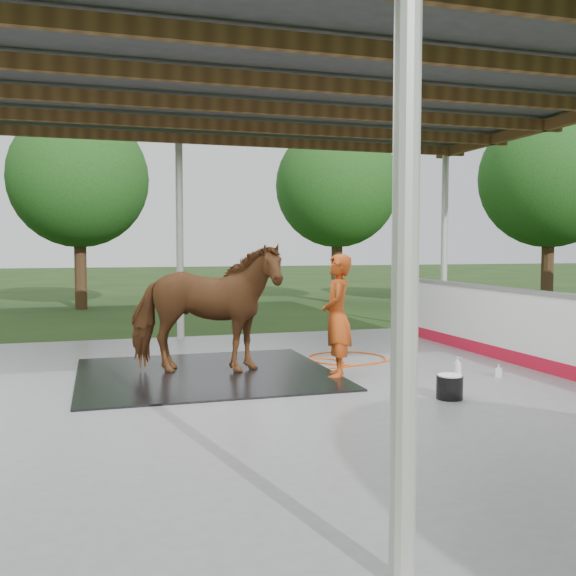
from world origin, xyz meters
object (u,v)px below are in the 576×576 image
object	(u,v)px
dasher_board	(545,334)
wash_bucket	(450,386)
horse	(205,308)
handler	(337,316)

from	to	relation	value
dasher_board	wash_bucket	world-z (taller)	dasher_board
horse	handler	world-z (taller)	horse
handler	horse	bearing A→B (deg)	-91.55
horse	dasher_board	bearing A→B (deg)	-89.33
dasher_board	horse	size ratio (longest dim) A/B	3.74
horse	handler	distance (m)	1.83
dasher_board	wash_bucket	distance (m)	2.47
dasher_board	horse	world-z (taller)	horse
dasher_board	handler	world-z (taller)	handler
dasher_board	wash_bucket	bearing A→B (deg)	-153.20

